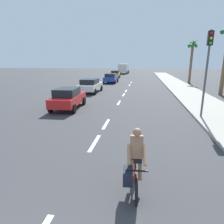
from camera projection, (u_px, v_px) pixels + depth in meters
name	position (u px, v px, depth m)	size (l,w,h in m)	color
ground_plane	(124.00, 95.00, 20.78)	(160.00, 160.00, 0.00)	#38383A
sidewalk_strip	(188.00, 93.00, 21.59)	(3.60, 80.00, 0.14)	#9E998E
lane_stripe_2	(95.00, 143.00, 8.41)	(0.16, 1.80, 0.01)	white
lane_stripe_3	(106.00, 124.00, 10.97)	(0.16, 1.80, 0.01)	white
lane_stripe_4	(119.00, 103.00, 16.66)	(0.16, 1.80, 0.01)	white
lane_stripe_5	(124.00, 95.00, 20.65)	(0.16, 1.80, 0.01)	white
lane_stripe_6	(126.00, 91.00, 23.32)	(0.16, 1.80, 0.01)	white
lane_stripe_7	(130.00, 85.00, 29.23)	(0.16, 1.80, 0.01)	white
lane_stripe_8	(131.00, 82.00, 32.96)	(0.16, 1.80, 0.01)	white
cyclist	(134.00, 164.00, 5.09)	(0.65, 1.71, 1.82)	black
parked_car_red	(68.00, 98.00, 14.40)	(2.05, 4.12, 1.57)	red
parked_car_white	(90.00, 85.00, 21.96)	(2.11, 4.52, 1.57)	white
parked_car_blue	(111.00, 78.00, 31.88)	(2.06, 4.43, 1.57)	#1E389E
parked_car_yellow	(115.00, 74.00, 42.06)	(2.20, 4.47, 1.57)	gold
delivery_truck	(124.00, 69.00, 55.63)	(2.87, 6.33, 2.80)	beige
palm_tree_distant	(192.00, 50.00, 30.52)	(1.85, 1.85, 7.03)	brown
traffic_signal	(208.00, 59.00, 11.11)	(0.28, 0.33, 5.20)	#4C4C51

